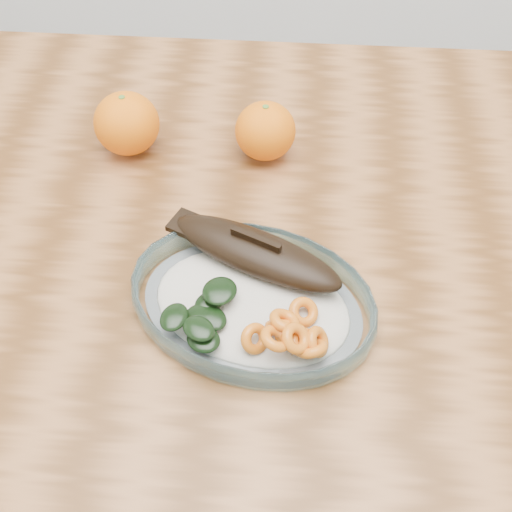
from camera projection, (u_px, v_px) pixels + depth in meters
name	position (u px, v px, depth m)	size (l,w,h in m)	color
ground	(241.00, 461.00, 1.36)	(3.00, 3.00, 0.00)	slate
dining_table	(232.00, 267.00, 0.87)	(1.20, 0.80, 0.75)	#583315
plated_meal	(252.00, 298.00, 0.69)	(0.60, 0.60, 0.07)	white
orange_left	(127.00, 123.00, 0.84)	(0.09, 0.09, 0.09)	#FC6905
orange_right	(265.00, 131.00, 0.84)	(0.08, 0.08, 0.08)	#FC6905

